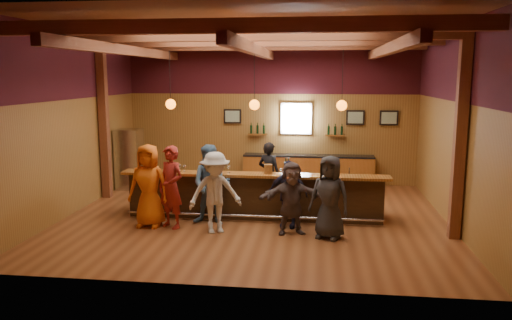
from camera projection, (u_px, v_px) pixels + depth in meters
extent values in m
plane|color=brown|center=(254.00, 217.00, 12.01)|extent=(9.00, 9.00, 0.00)
cube|color=brown|center=(271.00, 112.00, 15.54)|extent=(9.00, 0.04, 4.50)
cube|color=brown|center=(222.00, 149.00, 7.72)|extent=(9.00, 0.04, 4.50)
cube|color=brown|center=(72.00, 122.00, 12.18)|extent=(0.04, 8.00, 4.50)
cube|color=brown|center=(455.00, 127.00, 11.08)|extent=(0.04, 8.00, 4.50)
cube|color=brown|center=(254.00, 25.00, 11.25)|extent=(9.00, 8.00, 0.04)
cube|color=#3D1018|center=(271.00, 66.00, 15.28)|extent=(9.00, 0.01, 1.70)
cube|color=#3D1018|center=(69.00, 64.00, 11.94)|extent=(0.01, 8.00, 1.70)
cube|color=#3D1018|center=(458.00, 63.00, 10.84)|extent=(0.01, 8.00, 1.70)
cube|color=brown|center=(104.00, 117.00, 13.63)|extent=(0.22, 0.22, 4.50)
cube|color=brown|center=(460.00, 132.00, 10.12)|extent=(0.22, 0.22, 4.50)
cube|color=brown|center=(232.00, 26.00, 8.36)|extent=(8.80, 0.20, 0.25)
cube|color=brown|center=(248.00, 35.00, 10.32)|extent=(8.80, 0.20, 0.25)
cube|color=brown|center=(260.00, 41.00, 12.28)|extent=(8.80, 0.20, 0.25)
cube|color=brown|center=(268.00, 46.00, 14.23)|extent=(8.80, 0.20, 0.25)
cube|color=brown|center=(128.00, 51.00, 11.71)|extent=(0.18, 7.80, 0.22)
cube|color=brown|center=(254.00, 50.00, 11.34)|extent=(0.18, 7.80, 0.22)
cube|color=brown|center=(389.00, 49.00, 10.97)|extent=(0.18, 7.80, 0.22)
cube|color=black|center=(254.00, 196.00, 11.92)|extent=(6.00, 0.60, 1.05)
cube|color=brown|center=(253.00, 175.00, 11.65)|extent=(6.30, 0.50, 0.06)
cube|color=black|center=(256.00, 177.00, 12.22)|extent=(6.00, 0.48, 0.05)
cube|color=black|center=(256.00, 195.00, 12.30)|extent=(6.00, 0.48, 0.90)
cube|color=silver|center=(339.00, 180.00, 11.99)|extent=(0.45, 0.40, 0.14)
cube|color=silver|center=(360.00, 181.00, 11.93)|extent=(0.45, 0.40, 0.14)
cylinder|color=silver|center=(252.00, 216.00, 11.57)|extent=(6.00, 0.06, 0.06)
cube|color=brown|center=(308.00, 171.00, 15.42)|extent=(4.00, 0.50, 0.90)
cube|color=black|center=(308.00, 156.00, 15.34)|extent=(4.00, 0.52, 0.05)
cube|color=silver|center=(296.00, 119.00, 15.43)|extent=(0.95, 0.08, 0.95)
cube|color=white|center=(296.00, 119.00, 15.38)|extent=(0.78, 0.01, 0.78)
cube|color=black|center=(232.00, 116.00, 15.65)|extent=(0.55, 0.04, 0.45)
cube|color=silver|center=(232.00, 116.00, 15.63)|extent=(0.45, 0.01, 0.35)
cube|color=black|center=(355.00, 118.00, 15.19)|extent=(0.55, 0.04, 0.45)
cube|color=silver|center=(355.00, 118.00, 15.16)|extent=(0.45, 0.01, 0.35)
cube|color=black|center=(389.00, 118.00, 15.07)|extent=(0.55, 0.04, 0.45)
cube|color=silver|center=(389.00, 118.00, 15.04)|extent=(0.45, 0.01, 0.35)
cube|color=brown|center=(258.00, 134.00, 15.59)|extent=(0.60, 0.18, 0.04)
cylinder|color=black|center=(251.00, 129.00, 15.59)|extent=(0.07, 0.07, 0.26)
cylinder|color=black|center=(258.00, 129.00, 15.56)|extent=(0.07, 0.07, 0.26)
cylinder|color=black|center=(264.00, 130.00, 15.54)|extent=(0.07, 0.07, 0.26)
cube|color=brown|center=(335.00, 135.00, 15.30)|extent=(0.60, 0.18, 0.04)
cylinder|color=black|center=(329.00, 130.00, 15.30)|extent=(0.07, 0.07, 0.26)
cylinder|color=black|center=(335.00, 131.00, 15.27)|extent=(0.07, 0.07, 0.26)
cylinder|color=black|center=(342.00, 131.00, 15.25)|extent=(0.07, 0.07, 0.26)
cylinder|color=black|center=(170.00, 77.00, 11.69)|extent=(0.01, 0.01, 1.25)
sphere|color=orange|center=(171.00, 104.00, 11.80)|extent=(0.24, 0.24, 0.24)
cylinder|color=black|center=(254.00, 78.00, 11.45)|extent=(0.01, 0.01, 1.25)
sphere|color=orange|center=(254.00, 105.00, 11.55)|extent=(0.24, 0.24, 0.24)
cylinder|color=black|center=(343.00, 78.00, 11.20)|extent=(0.01, 0.01, 1.25)
sphere|color=orange|center=(342.00, 105.00, 11.31)|extent=(0.24, 0.24, 0.24)
cube|color=silver|center=(130.00, 159.00, 14.90)|extent=(0.70, 0.70, 1.80)
imported|color=#D96014|center=(149.00, 186.00, 11.17)|extent=(0.95, 0.65, 1.87)
imported|color=maroon|center=(171.00, 187.00, 11.07)|extent=(0.80, 0.71, 1.85)
imported|color=#45688A|center=(211.00, 185.00, 11.33)|extent=(0.92, 0.73, 1.84)
imported|color=beige|center=(215.00, 193.00, 10.72)|extent=(1.31, 1.07, 1.77)
imported|color=black|center=(288.00, 194.00, 11.13)|extent=(0.93, 0.47, 1.52)
imported|color=#514341|center=(292.00, 198.00, 10.65)|extent=(1.53, 0.84, 1.57)
imported|color=#2A2A2D|center=(329.00, 197.00, 10.36)|extent=(1.00, 0.83, 1.75)
imported|color=black|center=(269.00, 174.00, 12.88)|extent=(0.73, 0.63, 1.69)
cylinder|color=brown|center=(268.00, 169.00, 11.64)|extent=(0.20, 0.20, 0.22)
cylinder|color=black|center=(286.00, 168.00, 11.65)|extent=(0.08, 0.08, 0.27)
cylinder|color=black|center=(286.00, 160.00, 11.62)|extent=(0.03, 0.03, 0.09)
cylinder|color=black|center=(289.00, 168.00, 11.61)|extent=(0.08, 0.08, 0.28)
cylinder|color=black|center=(289.00, 160.00, 11.57)|extent=(0.03, 0.03, 0.10)
cylinder|color=silver|center=(151.00, 170.00, 12.02)|extent=(0.08, 0.08, 0.01)
cylinder|color=silver|center=(151.00, 168.00, 12.01)|extent=(0.01, 0.01, 0.11)
sphere|color=silver|center=(151.00, 164.00, 12.00)|extent=(0.09, 0.09, 0.09)
cylinder|color=silver|center=(180.00, 171.00, 11.90)|extent=(0.07, 0.07, 0.01)
cylinder|color=silver|center=(180.00, 169.00, 11.90)|extent=(0.01, 0.01, 0.10)
sphere|color=silver|center=(180.00, 166.00, 11.88)|extent=(0.08, 0.08, 0.08)
cylinder|color=silver|center=(185.00, 171.00, 11.91)|extent=(0.06, 0.06, 0.01)
cylinder|color=silver|center=(185.00, 169.00, 11.91)|extent=(0.01, 0.01, 0.09)
sphere|color=silver|center=(184.00, 166.00, 11.89)|extent=(0.07, 0.07, 0.07)
cylinder|color=silver|center=(212.00, 173.00, 11.70)|extent=(0.07, 0.07, 0.01)
cylinder|color=silver|center=(212.00, 171.00, 11.69)|extent=(0.01, 0.01, 0.09)
sphere|color=silver|center=(212.00, 168.00, 11.68)|extent=(0.08, 0.08, 0.08)
cylinder|color=silver|center=(229.00, 173.00, 11.73)|extent=(0.07, 0.07, 0.01)
cylinder|color=silver|center=(229.00, 170.00, 11.72)|extent=(0.01, 0.01, 0.10)
sphere|color=silver|center=(229.00, 167.00, 11.71)|extent=(0.08, 0.08, 0.08)
cylinder|color=silver|center=(281.00, 175.00, 11.48)|extent=(0.07, 0.07, 0.01)
cylinder|color=silver|center=(281.00, 173.00, 11.47)|extent=(0.01, 0.01, 0.09)
sphere|color=silver|center=(281.00, 169.00, 11.46)|extent=(0.07, 0.07, 0.07)
cylinder|color=silver|center=(323.00, 175.00, 11.46)|extent=(0.07, 0.07, 0.01)
cylinder|color=silver|center=(323.00, 173.00, 11.46)|extent=(0.01, 0.01, 0.10)
sphere|color=silver|center=(323.00, 169.00, 11.44)|extent=(0.08, 0.08, 0.08)
cylinder|color=silver|center=(333.00, 175.00, 11.41)|extent=(0.07, 0.07, 0.01)
cylinder|color=silver|center=(333.00, 173.00, 11.41)|extent=(0.01, 0.01, 0.10)
sphere|color=silver|center=(333.00, 170.00, 11.39)|extent=(0.08, 0.08, 0.08)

